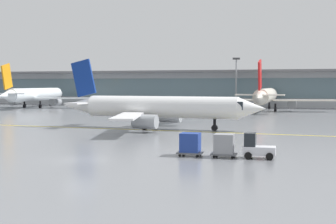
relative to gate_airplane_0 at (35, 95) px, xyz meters
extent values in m
plane|color=slate|center=(50.33, -70.87, -3.22)|extent=(400.00, 400.00, 0.00)
cube|color=yellow|center=(48.52, -46.32, -3.22)|extent=(109.97, 3.11, 0.01)
cube|color=#B2B7BC|center=(50.33, 21.71, 1.28)|extent=(210.73, 8.00, 9.00)
cube|color=slate|center=(50.33, 17.63, 1.73)|extent=(202.30, 0.16, 5.04)
cube|color=slate|center=(50.33, 20.21, 6.08)|extent=(219.16, 11.00, 0.60)
cylinder|color=white|center=(-0.03, 0.42, 0.11)|extent=(5.02, 23.46, 3.23)
cone|color=white|center=(-1.08, 13.95, 0.11)|extent=(3.36, 4.11, 3.07)
cube|color=black|center=(-0.88, 11.38, 0.51)|extent=(2.74, 3.10, 1.13)
cone|color=white|center=(1.07, -13.77, 0.11)|extent=(3.14, 5.37, 2.75)
cube|color=white|center=(-8.13, -2.12, -0.78)|extent=(13.65, 5.66, 0.27)
cylinder|color=#999EA3|center=(-5.59, -0.49, -1.68)|extent=(2.26, 3.57, 2.00)
cube|color=white|center=(8.36, -0.84, -0.78)|extent=(13.54, 7.51, 0.27)
cylinder|color=#999EA3|center=(5.60, 0.38, -1.68)|extent=(2.26, 3.57, 2.00)
cube|color=orange|center=(0.99, -12.74, 4.48)|extent=(0.68, 4.37, 6.09)
cube|color=white|center=(3.33, -12.17, 0.59)|extent=(4.92, 2.64, 0.23)
cylinder|color=black|center=(-0.66, 8.54, -2.37)|extent=(0.42, 0.42, 1.71)
cylinder|color=black|center=(-0.66, 8.54, -2.79)|extent=(0.59, 0.89, 0.86)
cylinder|color=black|center=(-2.07, -1.65, -2.37)|extent=(0.42, 0.42, 1.71)
cylinder|color=black|center=(-2.07, -1.65, -2.79)|extent=(0.59, 0.89, 0.86)
cylinder|color=black|center=(2.30, -1.31, -2.37)|extent=(0.42, 0.42, 1.71)
cylinder|color=black|center=(2.30, -1.31, -2.79)|extent=(0.59, 0.89, 0.86)
cylinder|color=silver|center=(57.59, 3.15, 0.15)|extent=(3.41, 23.61, 3.28)
cone|color=silver|center=(57.51, 16.91, 0.15)|extent=(3.13, 3.95, 3.11)
cube|color=black|center=(57.53, 14.29, 0.56)|extent=(2.57, 2.96, 1.15)
cone|color=silver|center=(57.67, -11.27, 0.15)|extent=(2.81, 5.26, 2.79)
cube|color=silver|center=(49.21, 1.17, -0.75)|extent=(13.82, 6.63, 0.27)
cylinder|color=#999EA3|center=(51.90, 2.63, -1.66)|extent=(2.04, 3.48, 2.02)
cube|color=silver|center=(65.98, 1.26, -0.75)|extent=(13.82, 6.76, 0.27)
cylinder|color=#999EA3|center=(63.28, 2.70, -1.66)|extent=(2.04, 3.48, 2.02)
cube|color=red|center=(57.66, -10.22, 4.58)|extent=(0.37, 4.42, 6.17)
cube|color=silver|center=(55.25, -9.85, 0.64)|extent=(4.83, 2.34, 0.23)
cube|color=silver|center=(60.07, -9.83, 0.64)|extent=(4.83, 2.34, 0.23)
cylinder|color=black|center=(57.54, 11.40, -2.36)|extent=(0.42, 0.42, 1.73)
cylinder|color=black|center=(57.54, 11.40, -2.79)|extent=(0.53, 0.87, 0.87)
cylinder|color=black|center=(55.38, 1.21, -2.36)|extent=(0.42, 0.42, 1.73)
cylinder|color=black|center=(55.38, 1.21, -2.79)|extent=(0.53, 0.87, 0.87)
cylinder|color=black|center=(59.82, 1.23, -2.36)|extent=(0.42, 0.42, 1.73)
cylinder|color=black|center=(59.82, 1.23, -2.79)|extent=(0.53, 0.87, 0.87)
cylinder|color=white|center=(48.52, -44.32, -0.25)|extent=(20.89, 3.41, 2.89)
cone|color=white|center=(60.67, -44.63, -0.25)|extent=(3.54, 2.83, 2.75)
cube|color=black|center=(58.35, -44.57, 0.12)|extent=(2.66, 2.32, 1.01)
cone|color=white|center=(35.80, -44.00, -0.25)|extent=(4.69, 2.57, 2.46)
cube|color=white|center=(47.01, -36.88, -1.04)|extent=(6.17, 12.18, 0.24)
cylinder|color=#999EA3|center=(48.22, -39.29, -1.84)|extent=(3.11, 1.86, 1.79)
cube|color=white|center=(46.64, -51.68, -1.04)|extent=(5.64, 12.21, 0.24)
cylinder|color=#999EA3|center=(47.97, -49.33, -1.84)|extent=(3.11, 1.86, 1.79)
cube|color=navy|center=(36.73, -44.03, 3.67)|extent=(3.91, 0.40, 5.45)
cube|color=white|center=(37.12, -41.91, 0.19)|extent=(2.15, 4.30, 0.20)
cube|color=white|center=(37.01, -46.16, 0.19)|extent=(2.15, 4.30, 0.20)
cylinder|color=black|center=(55.81, -44.50, -2.46)|extent=(0.37, 0.37, 1.53)
cylinder|color=black|center=(55.81, -44.50, -2.84)|extent=(0.78, 0.49, 0.77)
cylinder|color=black|center=(46.87, -42.32, -2.46)|extent=(0.37, 0.37, 1.53)
cylinder|color=black|center=(46.87, -42.32, -2.84)|extent=(0.78, 0.49, 0.77)
cylinder|color=black|center=(46.77, -46.24, -2.46)|extent=(0.37, 0.37, 1.53)
cylinder|color=black|center=(46.77, -46.24, -2.84)|extent=(0.78, 0.49, 0.77)
cube|color=silver|center=(63.99, -65.80, -2.57)|extent=(2.66, 1.52, 0.70)
cube|color=#1E2328|center=(63.24, -65.84, -1.67)|extent=(0.96, 1.28, 1.10)
cylinder|color=black|center=(64.80, -65.06, -2.92)|extent=(0.61, 0.25, 0.60)
cylinder|color=black|center=(64.87, -66.46, -2.92)|extent=(0.61, 0.25, 0.60)
cylinder|color=black|center=(63.10, -65.14, -2.92)|extent=(0.61, 0.25, 0.60)
cylinder|color=black|center=(63.17, -66.54, -2.92)|extent=(0.61, 0.25, 0.60)
cube|color=#595B60|center=(61.10, -65.94, -2.94)|extent=(2.17, 1.70, 0.12)
cube|color=gray|center=(61.10, -65.94, -2.08)|extent=(1.67, 1.57, 1.60)
cylinder|color=black|center=(61.82, -65.20, -3.11)|extent=(0.22, 0.11, 0.22)
cylinder|color=black|center=(61.89, -66.60, -3.11)|extent=(0.22, 0.11, 0.22)
cylinder|color=black|center=(60.32, -65.27, -3.11)|extent=(0.22, 0.11, 0.22)
cylinder|color=black|center=(60.39, -66.67, -3.11)|extent=(0.22, 0.11, 0.22)
cube|color=#595B60|center=(58.22, -66.07, -2.94)|extent=(2.17, 1.70, 0.12)
cube|color=navy|center=(58.22, -66.07, -2.08)|extent=(1.67, 1.57, 1.60)
cylinder|color=black|center=(58.94, -65.34, -3.11)|extent=(0.22, 0.11, 0.22)
cylinder|color=black|center=(59.00, -66.74, -3.11)|extent=(0.22, 0.11, 0.22)
cylinder|color=black|center=(57.44, -65.41, -3.11)|extent=(0.22, 0.11, 0.22)
cylinder|color=black|center=(57.50, -66.81, -3.11)|extent=(0.22, 0.11, 0.22)
cylinder|color=gray|center=(49.00, 14.30, 2.83)|extent=(0.36, 0.36, 12.10)
cube|color=#3F3F42|center=(49.00, 14.30, 9.13)|extent=(1.80, 0.30, 0.50)
camera|label=1|loc=(68.35, -104.62, 2.91)|focal=50.57mm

